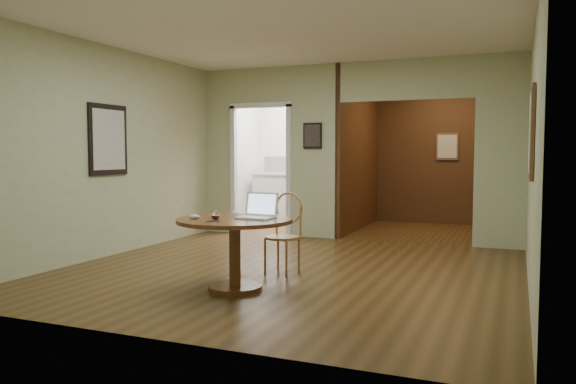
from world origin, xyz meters
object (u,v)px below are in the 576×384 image
at_px(chair, 285,228).
at_px(open_laptop, 258,211).
at_px(dining_table, 235,237).
at_px(closed_laptop, 249,214).

distance_m(chair, open_laptop, 0.81).
distance_m(dining_table, open_laptop, 0.34).
relative_size(chair, closed_laptop, 2.56).
bearing_deg(open_laptop, dining_table, -143.58).
xyz_separation_m(open_laptop, closed_laptop, (-0.20, 0.20, -0.05)).
bearing_deg(chair, closed_laptop, -97.46).
bearing_deg(dining_table, open_laptop, 32.49).
distance_m(dining_table, chair, 0.90).
relative_size(dining_table, chair, 1.25).
height_order(open_laptop, closed_laptop, open_laptop).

